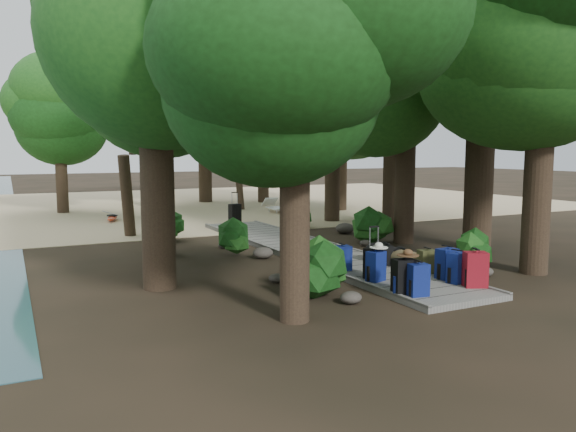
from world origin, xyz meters
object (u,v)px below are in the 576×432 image
backpack_right_d (427,260)px  backpack_left_c (376,264)px  duffel_right_black (386,254)px  backpack_right_a (475,268)px  duffel_right_khaki (404,258)px  backpack_left_a (418,278)px  kayak (112,217)px  backpack_right_c (447,262)px  backpack_left_d (342,257)px  suitcase_on_boardwalk (374,263)px  lone_suitcase_on_sand (235,213)px  sun_lounger (277,205)px  backpack_left_b (404,274)px  backpack_right_b (457,266)px

backpack_right_d → backpack_left_c: bearing=-165.5°
backpack_left_c → duffel_right_black: (1.29, 1.38, -0.11)m
backpack_right_a → duffel_right_khaki: size_ratio=1.27×
backpack_left_a → kayak: 15.02m
backpack_left_c → backpack_right_c: 1.51m
backpack_left_d → suitcase_on_boardwalk: bearing=-70.8°
backpack_right_c → lone_suitcase_on_sand: 11.26m
duffel_right_khaki → sun_lounger: 12.72m
kayak → backpack_left_b: bearing=-62.9°
backpack_right_b → backpack_right_c: backpack_right_c is taller
lone_suitcase_on_sand → backpack_right_b: bearing=-106.1°
suitcase_on_boardwalk → sun_lounger: bearing=58.6°
duffel_right_khaki → suitcase_on_boardwalk: size_ratio=0.94×
backpack_left_d → backpack_left_c: bearing=-77.9°
duffel_right_khaki → suitcase_on_boardwalk: bearing=-158.1°
suitcase_on_boardwalk → lone_suitcase_on_sand: (0.99, 10.53, -0.07)m
backpack_left_c → backpack_right_c: bearing=-37.8°
sun_lounger → backpack_right_d: bearing=-97.9°
backpack_left_d → lone_suitcase_on_sand: (1.17, 9.57, -0.05)m
backpack_right_a → backpack_right_b: size_ratio=1.13×
backpack_left_b → kayak: 14.73m
duffel_right_black → duffel_right_khaki: bearing=-64.2°
duffel_right_khaki → backpack_left_d: bearing=162.3°
kayak → duffel_right_khaki: bearing=-55.0°
lone_suitcase_on_sand → backpack_left_b: bearing=-113.3°
backpack_right_b → suitcase_on_boardwalk: (-1.25, 1.09, -0.02)m
backpack_left_a → backpack_left_b: (-0.13, 0.27, 0.03)m
backpack_right_d → kayak: 13.99m
backpack_left_c → duffel_right_khaki: 1.60m
sun_lounger → duffel_right_khaki: bearing=-98.9°
backpack_right_c → suitcase_on_boardwalk: backpack_right_c is taller
duffel_right_khaki → duffel_right_black: 0.55m
backpack_right_b → duffel_right_khaki: size_ratio=1.13×
backpack_right_a → sun_lounger: (2.63, 14.54, -0.18)m
suitcase_on_boardwalk → lone_suitcase_on_sand: 10.58m
backpack_left_c → backpack_right_d: size_ratio=1.22×
backpack_right_a → suitcase_on_boardwalk: size_ratio=1.19×
backpack_right_b → suitcase_on_boardwalk: size_ratio=1.06×
backpack_left_b → backpack_right_b: size_ratio=1.06×
backpack_left_b → backpack_right_d: bearing=45.5°
backpack_left_b → backpack_left_c: size_ratio=1.06×
lone_suitcase_on_sand → backpack_right_d: bearing=-105.5°
backpack_left_d → duffel_right_khaki: 1.48m
backpack_left_d → suitcase_on_boardwalk: size_ratio=0.94×
duffel_right_khaki → backpack_right_b: bearing=-93.9°
backpack_left_d → lone_suitcase_on_sand: 9.64m
backpack_left_d → duffel_right_khaki: backpack_left_d is taller
backpack_right_d → lone_suitcase_on_sand: (-0.34, 10.63, -0.02)m
backpack_right_b → lone_suitcase_on_sand: (-0.26, 11.62, -0.08)m
backpack_right_d → backpack_left_d: bearing=154.2°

